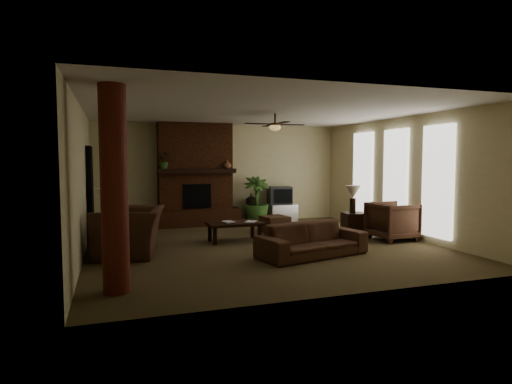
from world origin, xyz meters
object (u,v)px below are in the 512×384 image
object	(u,v)px
log_column	(114,190)
armchair_right	(393,219)
floor_vase	(252,208)
sofa	(312,234)
side_table_left	(105,232)
tv_stand	(281,213)
ottoman	(275,224)
lamp_left	(104,197)
coffee_table	(234,225)
armchair_left	(129,224)
floor_plant	(256,211)
side_table_right	(354,224)
lamp_right	(353,194)

from	to	relation	value
log_column	armchair_right	world-z (taller)	log_column
log_column	floor_vase	world-z (taller)	log_column
sofa	side_table_left	distance (m)	4.43
tv_stand	ottoman	bearing A→B (deg)	-123.77
sofa	armchair_right	size ratio (longest dim) A/B	2.23
sofa	lamp_left	xyz separation A→B (m)	(-3.69, 2.48, 0.59)
coffee_table	floor_vase	size ratio (longest dim) A/B	1.56
sofa	armchair_left	xyz separation A→B (m)	(-3.23, 1.20, 0.19)
floor_plant	side_table_right	distance (m)	3.03
armchair_right	side_table_left	size ratio (longest dim) A/B	1.72
ottoman	lamp_left	bearing A→B (deg)	-176.64
armchair_left	side_table_right	xyz separation A→B (m)	(5.13, 0.43, -0.32)
ottoman	side_table_right	bearing A→B (deg)	-34.21
floor_plant	side_table_left	bearing A→B (deg)	-156.20
floor_vase	floor_plant	size ratio (longest dim) A/B	0.58
sofa	armchair_left	distance (m)	3.45
floor_vase	ottoman	bearing A→B (deg)	-88.49
side_table_left	coffee_table	bearing A→B (deg)	-12.00
armchair_left	floor_vase	size ratio (longest dim) A/B	1.78
coffee_table	lamp_right	bearing A→B (deg)	-5.23
armchair_right	sofa	bearing A→B (deg)	107.06
floor_plant	side_table_left	xyz separation A→B (m)	(-4.01, -1.77, -0.10)
ottoman	side_table_left	bearing A→B (deg)	-176.08
log_column	tv_stand	world-z (taller)	log_column
log_column	sofa	distance (m)	3.80
armchair_right	coffee_table	bearing A→B (deg)	71.32
ottoman	floor_vase	size ratio (longest dim) A/B	0.78
armchair_left	tv_stand	world-z (taller)	armchair_left
side_table_left	lamp_left	distance (m)	0.73
ottoman	lamp_left	world-z (taller)	lamp_left
log_column	side_table_right	world-z (taller)	log_column
armchair_right	side_table_left	distance (m)	6.34
side_table_left	log_column	bearing A→B (deg)	-86.79
side_table_right	lamp_left	bearing A→B (deg)	171.36
armchair_right	ottoman	size ratio (longest dim) A/B	1.57
sofa	floor_plant	size ratio (longest dim) A/B	1.58
floor_vase	lamp_left	size ratio (longest dim) A/B	1.18
floor_vase	lamp_right	size ratio (longest dim) A/B	1.18
coffee_table	side_table_right	world-z (taller)	side_table_right
armchair_left	ottoman	size ratio (longest dim) A/B	2.29
coffee_table	floor_plant	xyz separation A→B (m)	(1.29, 2.34, -0.00)
log_column	sofa	size ratio (longest dim) A/B	1.33
sofa	lamp_left	world-z (taller)	lamp_left
lamp_right	tv_stand	bearing A→B (deg)	103.34
armchair_right	floor_plant	world-z (taller)	armchair_right
log_column	lamp_left	xyz separation A→B (m)	(-0.20, 3.61, -0.40)
floor_plant	side_table_left	distance (m)	4.38
sofa	lamp_left	distance (m)	4.49
sofa	floor_vase	bearing A→B (deg)	73.28
side_table_right	tv_stand	bearing A→B (deg)	104.60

